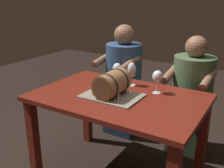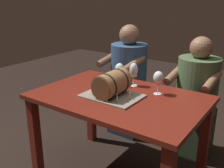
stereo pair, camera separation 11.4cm
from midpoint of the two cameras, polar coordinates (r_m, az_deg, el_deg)
The scene contains 7 objects.
dining_table at distance 2.05m, azimuth -0.24°, elevation -5.55°, with size 1.27×0.84×0.75m.
barrel_cake at distance 1.95m, azimuth -1.68°, elevation -0.30°, with size 0.43×0.31×0.20m.
wine_glass_empty at distance 2.03m, azimuth 8.20°, elevation 1.51°, with size 0.08×0.08×0.18m.
wine_glass_white at distance 2.19m, azimuth 2.78°, elevation 2.85°, with size 0.07×0.07×0.20m.
wine_glass_red at distance 2.26m, azimuth -0.33°, elevation 3.08°, with size 0.08×0.08×0.18m.
person_seated_left at distance 2.84m, azimuth 1.33°, elevation 0.21°, with size 0.45×0.53×1.19m.
person_seated_right at distance 2.58m, azimuth 15.46°, elevation -3.17°, with size 0.42×0.49×1.13m.
Camera 1 is at (0.94, -1.62, 1.47)m, focal length 42.37 mm.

